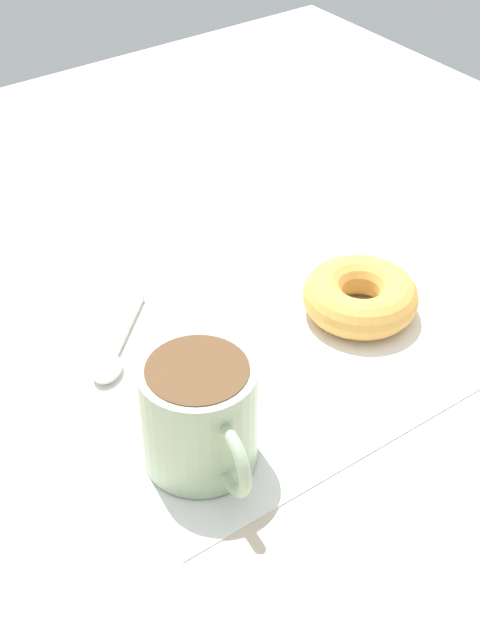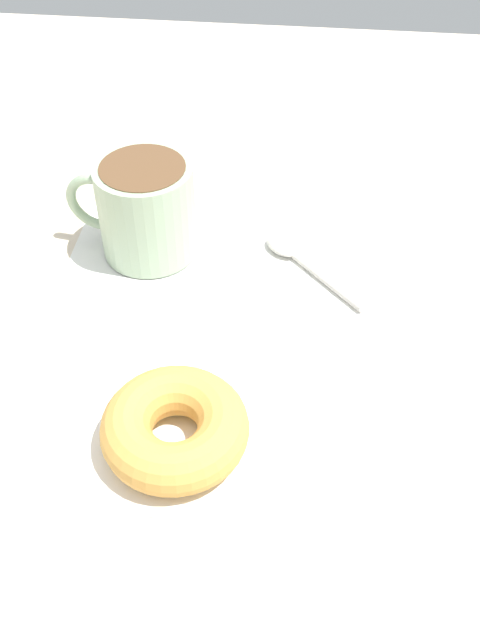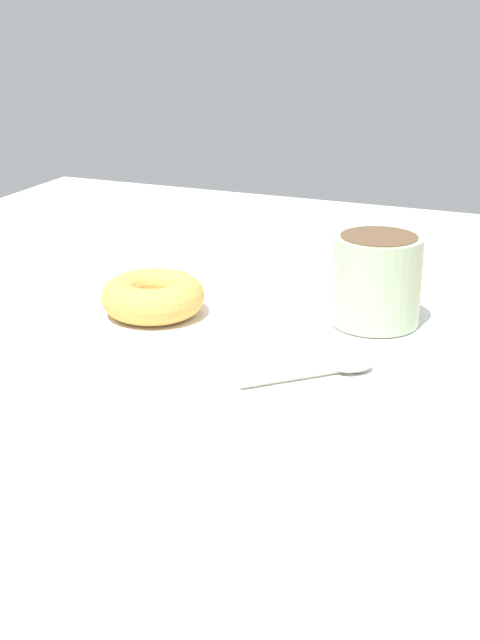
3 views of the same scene
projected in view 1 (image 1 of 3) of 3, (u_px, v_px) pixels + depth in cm
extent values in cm
cube|color=beige|center=(214.00, 354.00, 78.06)|extent=(120.00, 120.00, 2.00)
cube|color=white|center=(240.00, 339.00, 77.87)|extent=(33.27, 33.27, 0.30)
cylinder|color=#9EB793|center=(199.00, 414.00, 64.39)|extent=(8.57, 8.57, 8.67)
cylinder|color=brown|center=(197.00, 372.00, 61.79)|extent=(7.37, 7.37, 0.60)
torus|color=#9EB793|center=(229.00, 458.00, 61.11)|extent=(5.83, 1.69, 5.76)
torus|color=gold|center=(360.00, 296.00, 79.43)|extent=(10.36, 10.36, 3.64)
ellipsoid|color=#B7B2A8|center=(107.00, 369.00, 73.91)|extent=(4.22, 4.27, 0.90)
cylinder|color=#B7B2A8|center=(127.00, 328.00, 78.37)|extent=(6.93, 7.31, 0.56)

